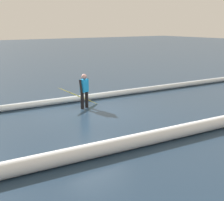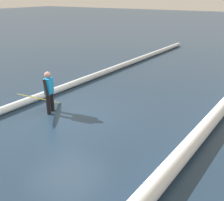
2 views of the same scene
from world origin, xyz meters
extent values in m
plane|color=#1E3147|center=(0.00, 0.00, 0.00)|extent=(121.72, 121.72, 0.00)
cylinder|color=black|center=(0.09, -0.61, 0.35)|extent=(0.14, 0.14, 0.69)
cylinder|color=black|center=(-0.17, -0.71, 0.35)|extent=(0.14, 0.14, 0.69)
cube|color=#198CD8|center=(-0.04, -0.66, 0.96)|extent=(0.39, 0.30, 0.53)
sphere|color=#A1756D|center=(-0.04, -0.66, 1.33)|extent=(0.22, 0.22, 0.22)
cylinder|color=black|center=(0.16, -0.59, 0.96)|extent=(0.09, 0.20, 0.56)
cylinder|color=black|center=(-0.24, -0.73, 0.96)|extent=(0.09, 0.11, 0.55)
ellipsoid|color=yellow|center=(0.07, -0.98, 0.47)|extent=(1.88, 0.25, 0.96)
ellipsoid|color=black|center=(0.07, -0.98, 0.47)|extent=(1.51, 0.10, 0.78)
cylinder|color=white|center=(-2.41, -1.79, 0.13)|extent=(24.25, 1.26, 0.27)
cylinder|color=white|center=(-0.11, 4.13, 0.20)|extent=(16.67, 1.33, 0.41)
camera|label=1|loc=(6.48, 10.88, 3.45)|focal=52.25mm
camera|label=2|loc=(6.05, 5.68, 3.80)|focal=43.71mm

